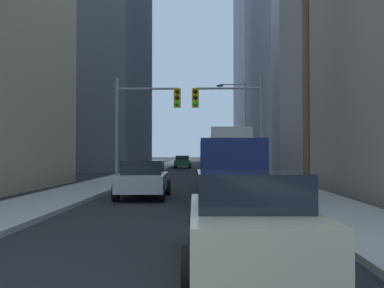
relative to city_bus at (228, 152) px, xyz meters
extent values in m
cube|color=#9E9E99|center=(-7.41, 20.10, -1.85)|extent=(2.76, 160.00, 0.15)
cube|color=#9E9E99|center=(2.18, 20.10, -1.85)|extent=(2.76, 160.00, 0.15)
cube|color=silver|center=(0.00, -0.01, 0.02)|extent=(2.71, 11.54, 2.90)
cube|color=black|center=(-1.26, -0.01, 0.54)|extent=(0.21, 10.58, 0.80)
cube|color=red|center=(-1.26, -0.01, -0.56)|extent=(0.21, 10.58, 0.28)
cylinder|color=black|center=(-1.17, 4.02, -1.43)|extent=(0.32, 1.00, 1.00)
cylinder|color=black|center=(1.18, 4.02, -1.43)|extent=(0.32, 1.00, 1.00)
cylinder|color=black|center=(-1.17, -3.23, -1.43)|extent=(0.32, 1.00, 1.00)
cylinder|color=black|center=(1.18, -3.23, -1.43)|extent=(0.32, 1.00, 1.00)
cube|color=#141E4C|center=(-0.87, -16.51, -0.62)|extent=(2.08, 5.23, 1.90)
cube|color=black|center=(-0.87, -13.91, -0.20)|extent=(1.76, 0.05, 0.60)
cylinder|color=black|center=(-1.83, -14.85, -1.57)|extent=(0.24, 0.72, 0.72)
cylinder|color=black|center=(0.09, -14.85, -1.57)|extent=(0.24, 0.72, 0.72)
cylinder|color=black|center=(-1.83, -18.18, -1.57)|extent=(0.24, 0.72, 0.72)
cylinder|color=black|center=(0.09, -18.18, -1.57)|extent=(0.24, 0.72, 0.72)
cube|color=#C6B793|center=(-1.04, -25.15, -1.28)|extent=(1.90, 4.24, 0.65)
cube|color=black|center=(-1.04, -25.30, -0.68)|extent=(1.63, 1.94, 0.55)
cylinder|color=black|center=(-1.90, -23.80, -1.61)|extent=(0.22, 0.64, 0.64)
cylinder|color=black|center=(-0.17, -23.80, -1.61)|extent=(0.22, 0.64, 0.64)
cylinder|color=black|center=(-1.90, -26.49, -1.61)|extent=(0.22, 0.64, 0.64)
cylinder|color=black|center=(-0.17, -26.49, -1.61)|extent=(0.22, 0.64, 0.64)
cube|color=#B7BABF|center=(-4.20, -14.29, -1.28)|extent=(1.96, 4.27, 0.65)
cube|color=black|center=(-4.20, -14.44, -0.68)|extent=(1.65, 1.96, 0.55)
cylinder|color=black|center=(-5.06, -12.94, -1.61)|extent=(0.22, 0.64, 0.64)
cylinder|color=black|center=(-3.33, -12.94, -1.61)|extent=(0.22, 0.64, 0.64)
cylinder|color=black|center=(-5.06, -15.63, -1.61)|extent=(0.22, 0.64, 0.64)
cylinder|color=black|center=(-3.33, -15.63, -1.61)|extent=(0.22, 0.64, 0.64)
cube|color=navy|center=(-0.89, -8.85, -1.28)|extent=(1.83, 4.21, 0.65)
cube|color=black|center=(-0.89, -9.00, -0.68)|extent=(1.60, 1.91, 0.55)
cylinder|color=black|center=(-1.76, -7.51, -1.61)|extent=(0.22, 0.64, 0.64)
cylinder|color=black|center=(-0.03, -7.51, -1.61)|extent=(0.22, 0.64, 0.64)
cylinder|color=black|center=(-1.76, -10.20, -1.61)|extent=(0.22, 0.64, 0.64)
cylinder|color=black|center=(-0.03, -10.20, -1.61)|extent=(0.22, 0.64, 0.64)
cube|color=maroon|center=(-0.89, 13.52, -1.28)|extent=(1.84, 4.22, 0.65)
cube|color=black|center=(-0.89, 13.37, -0.68)|extent=(1.60, 1.91, 0.55)
cylinder|color=black|center=(-1.76, 14.86, -1.61)|extent=(0.22, 0.64, 0.64)
cylinder|color=black|center=(-0.03, 14.86, -1.61)|extent=(0.22, 0.64, 0.64)
cylinder|color=black|center=(-1.76, 12.18, -1.61)|extent=(0.22, 0.64, 0.64)
cylinder|color=black|center=(-0.03, 12.18, -1.61)|extent=(0.22, 0.64, 0.64)
cube|color=#195938|center=(-4.41, 21.45, -1.28)|extent=(1.85, 4.22, 0.65)
cube|color=black|center=(-4.41, 21.30, -0.68)|extent=(1.61, 1.92, 0.55)
cylinder|color=black|center=(-5.27, 22.80, -1.61)|extent=(0.22, 0.64, 0.64)
cylinder|color=black|center=(-3.54, 22.80, -1.61)|extent=(0.22, 0.64, 0.64)
cylinder|color=black|center=(-5.27, 20.11, -1.61)|extent=(0.22, 0.64, 0.64)
cylinder|color=black|center=(-3.54, 20.11, -1.61)|extent=(0.22, 0.64, 0.64)
cylinder|color=gray|center=(-6.62, -7.70, 1.07)|extent=(0.18, 0.18, 6.00)
cylinder|color=gray|center=(-4.94, -7.70, 3.47)|extent=(3.37, 0.12, 0.12)
cube|color=gold|center=(-3.25, -7.70, 2.95)|extent=(0.38, 0.30, 1.05)
sphere|color=black|center=(-3.25, -7.87, 3.29)|extent=(0.24, 0.24, 0.24)
sphere|color=black|center=(-3.25, -7.87, 2.95)|extent=(0.24, 0.24, 0.24)
sphere|color=#19D833|center=(-3.25, -7.87, 2.61)|extent=(0.24, 0.24, 0.24)
cylinder|color=gray|center=(1.40, -7.70, 1.07)|extent=(0.18, 0.18, 6.00)
cylinder|color=gray|center=(-0.42, -7.70, 3.47)|extent=(3.64, 0.12, 0.12)
cube|color=gold|center=(-2.24, -7.70, 2.95)|extent=(0.38, 0.30, 1.05)
sphere|color=black|center=(-2.24, -7.87, 3.29)|extent=(0.24, 0.24, 0.24)
sphere|color=black|center=(-2.24, -7.87, 2.95)|extent=(0.24, 0.24, 0.24)
sphere|color=#19D833|center=(-2.24, -7.87, 2.61)|extent=(0.24, 0.24, 0.24)
cylinder|color=brown|center=(2.46, -13.88, 2.95)|extent=(0.28, 0.28, 9.76)
cylinder|color=gray|center=(1.50, 3.06, 1.82)|extent=(0.16, 0.16, 7.50)
cylinder|color=gray|center=(0.49, 3.06, 5.37)|extent=(2.00, 0.10, 0.10)
ellipsoid|color=#4C4C51|center=(-0.51, 3.06, 5.27)|extent=(0.56, 0.32, 0.20)
cube|color=#4C515B|center=(-20.55, 19.22, 15.75)|extent=(22.80, 20.92, 35.35)
cube|color=#93939E|center=(15.78, 20.55, 13.04)|extent=(23.14, 26.61, 29.94)
cube|color=#93939E|center=(14.00, 58.48, 30.49)|extent=(18.14, 23.22, 64.85)
camera|label=1|loc=(-1.72, -32.10, -0.13)|focal=41.29mm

